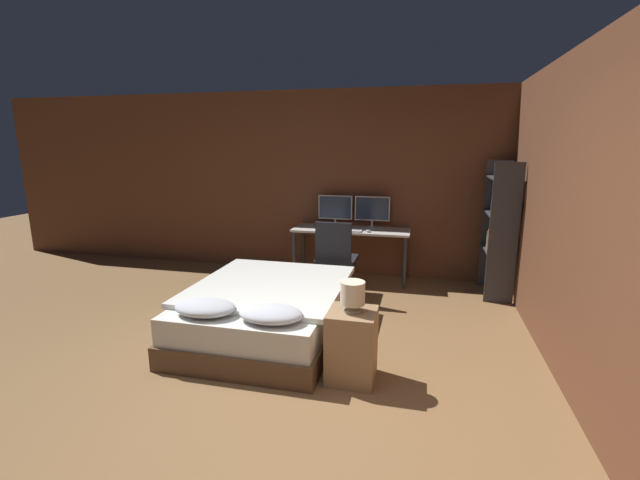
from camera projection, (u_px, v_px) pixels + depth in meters
ground_plane at (266, 422)px, 3.02m from camera, size 20.00×20.00×0.00m
wall_back at (354, 184)px, 6.29m from camera, size 12.00×0.06×2.70m
wall_side_right at (565, 213)px, 3.64m from camera, size 0.06×12.00×2.70m
bed at (267, 311)px, 4.35m from camera, size 1.49×1.90×0.60m
nightstand at (352, 345)px, 3.52m from camera, size 0.39×0.39×0.60m
bedside_lamp at (353, 294)px, 3.42m from camera, size 0.20×0.20×0.25m
desk at (351, 235)px, 6.10m from camera, size 1.65×0.57×0.75m
monitor_left at (335, 209)px, 6.26m from camera, size 0.50×0.16×0.45m
monitor_right at (372, 210)px, 6.13m from camera, size 0.50×0.16×0.45m
keyboard at (349, 231)px, 5.91m from camera, size 0.35×0.13×0.02m
computer_mouse at (368, 231)px, 5.84m from camera, size 0.07×0.05×0.04m
office_chair at (336, 265)px, 5.47m from camera, size 0.52×0.52×0.99m
bookshelf at (500, 226)px, 5.38m from camera, size 0.34×0.70×1.72m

